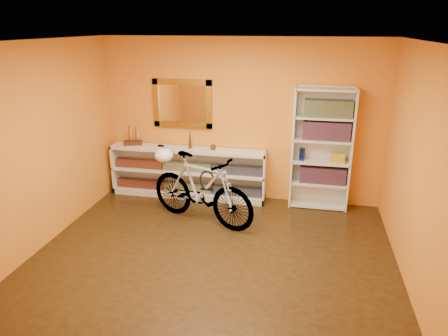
% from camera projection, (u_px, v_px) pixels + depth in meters
% --- Properties ---
extents(floor, '(4.50, 4.00, 0.01)m').
position_uv_depth(floor, '(213.00, 258.00, 5.17)').
color(floor, black).
rests_on(floor, ground).
extents(ceiling, '(4.50, 4.00, 0.01)m').
position_uv_depth(ceiling, '(210.00, 41.00, 4.30)').
color(ceiling, silver).
rests_on(ceiling, ground).
extents(back_wall, '(4.50, 0.01, 2.60)m').
position_uv_depth(back_wall, '(240.00, 121.00, 6.59)').
color(back_wall, orange).
rests_on(back_wall, ground).
extents(left_wall, '(0.01, 4.00, 2.60)m').
position_uv_depth(left_wall, '(37.00, 148.00, 5.17)').
color(left_wall, orange).
rests_on(left_wall, ground).
extents(right_wall, '(0.01, 4.00, 2.60)m').
position_uv_depth(right_wall, '(421.00, 173.00, 4.31)').
color(right_wall, orange).
rests_on(right_wall, ground).
extents(gilt_mirror, '(0.98, 0.06, 0.78)m').
position_uv_depth(gilt_mirror, '(182.00, 104.00, 6.65)').
color(gilt_mirror, olive).
rests_on(gilt_mirror, back_wall).
extents(wall_socket, '(0.09, 0.02, 0.09)m').
position_uv_depth(wall_socket, '(293.00, 186.00, 6.75)').
color(wall_socket, silver).
rests_on(wall_socket, back_wall).
extents(console_unit, '(2.60, 0.35, 0.85)m').
position_uv_depth(console_unit, '(188.00, 173.00, 6.86)').
color(console_unit, silver).
rests_on(console_unit, floor).
extents(cd_row_lower, '(2.50, 0.13, 0.14)m').
position_uv_depth(cd_row_lower, '(188.00, 187.00, 6.93)').
color(cd_row_lower, black).
rests_on(cd_row_lower, console_unit).
extents(cd_row_upper, '(2.50, 0.13, 0.14)m').
position_uv_depth(cd_row_upper, '(187.00, 167.00, 6.81)').
color(cd_row_upper, navy).
rests_on(cd_row_upper, console_unit).
extents(model_ship, '(0.32, 0.19, 0.35)m').
position_uv_depth(model_ship, '(133.00, 135.00, 6.84)').
color(model_ship, '#391B10').
rests_on(model_ship, console_unit).
extents(toy_car, '(0.00, 0.00, 0.00)m').
position_uv_depth(toy_car, '(161.00, 147.00, 6.81)').
color(toy_car, black).
rests_on(toy_car, console_unit).
extents(bronze_ornament, '(0.06, 0.06, 0.33)m').
position_uv_depth(bronze_ornament, '(190.00, 138.00, 6.66)').
color(bronze_ornament, '#50331B').
rests_on(bronze_ornament, console_unit).
extents(decorative_orb, '(0.09, 0.09, 0.09)m').
position_uv_depth(decorative_orb, '(213.00, 147.00, 6.62)').
color(decorative_orb, '#50331B').
rests_on(decorative_orb, console_unit).
extents(bookcase, '(0.90, 0.30, 1.90)m').
position_uv_depth(bookcase, '(321.00, 150.00, 6.30)').
color(bookcase, silver).
rests_on(bookcase, floor).
extents(book_row_a, '(0.70, 0.22, 0.26)m').
position_uv_depth(book_row_a, '(323.00, 174.00, 6.43)').
color(book_row_a, maroon).
rests_on(book_row_a, bookcase).
extents(book_row_b, '(0.70, 0.22, 0.28)m').
position_uv_depth(book_row_b, '(326.00, 130.00, 6.19)').
color(book_row_b, maroon).
rests_on(book_row_b, bookcase).
extents(book_row_c, '(0.70, 0.22, 0.25)m').
position_uv_depth(book_row_c, '(328.00, 108.00, 6.08)').
color(book_row_c, navy).
rests_on(book_row_c, bookcase).
extents(travel_mug, '(0.09, 0.09, 0.20)m').
position_uv_depth(travel_mug, '(302.00, 154.00, 6.37)').
color(travel_mug, '#152896').
rests_on(travel_mug, bookcase).
extents(red_tin, '(0.15, 0.15, 0.18)m').
position_uv_depth(red_tin, '(311.00, 110.00, 6.17)').
color(red_tin, maroon).
rests_on(red_tin, bookcase).
extents(yellow_bag, '(0.21, 0.15, 0.15)m').
position_uv_depth(yellow_bag, '(338.00, 158.00, 6.26)').
color(yellow_bag, gold).
rests_on(yellow_bag, bookcase).
extents(bicycle, '(1.05, 1.82, 1.04)m').
position_uv_depth(bicycle, '(201.00, 189.00, 5.92)').
color(bicycle, silver).
rests_on(bicycle, floor).
extents(helmet, '(0.28, 0.26, 0.21)m').
position_uv_depth(helmet, '(164.00, 155.00, 6.13)').
color(helmet, white).
rests_on(helmet, bicycle).
extents(u_lock, '(0.22, 0.02, 0.22)m').
position_uv_depth(u_lock, '(207.00, 180.00, 5.82)').
color(u_lock, black).
rests_on(u_lock, bicycle).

